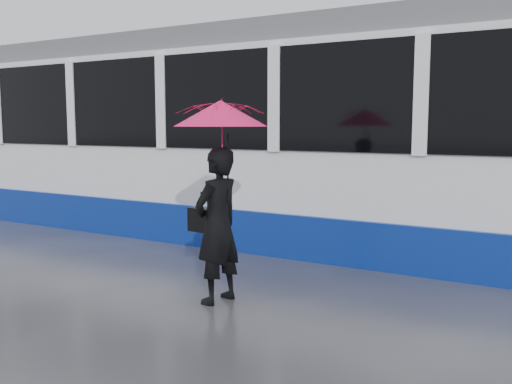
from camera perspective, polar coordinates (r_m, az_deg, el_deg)
The scene contains 6 objects.
ground at distance 7.35m, azimuth -6.68°, elevation -7.90°, with size 90.00×90.00×0.00m, color #2B2B30.
rails at distance 9.40m, azimuth 2.65°, elevation -4.55°, with size 34.00×1.51×0.02m.
tram at distance 8.24m, azimuth 21.65°, elevation 4.79°, with size 26.00×2.56×3.35m.
woman at distance 5.93m, azimuth -3.88°, elevation -3.37°, with size 0.59×0.39×1.63m, color black.
umbrella at distance 5.81m, azimuth -3.55°, elevation 6.03°, with size 1.08×1.08×1.10m.
handbag at distance 6.06m, azimuth -5.49°, elevation -2.78°, with size 0.30×0.16×0.43m.
Camera 1 is at (4.34, -5.63, 1.86)m, focal length 40.00 mm.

